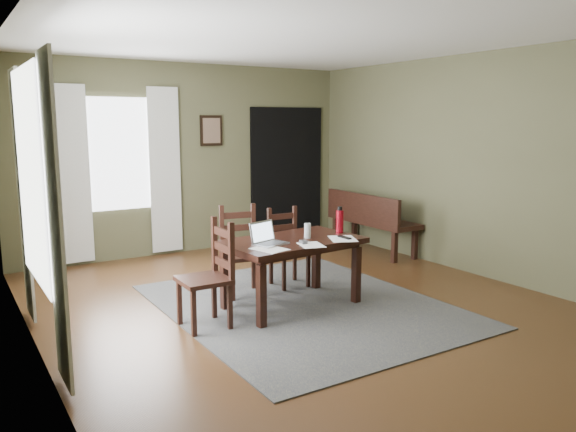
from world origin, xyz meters
TOP-DOWN VIEW (x-y plane):
  - ground at (0.00, 0.00)m, footprint 5.00×6.00m
  - room_shell at (0.00, 0.00)m, footprint 5.02×6.02m
  - rug at (0.00, 0.00)m, footprint 2.60×3.20m
  - dining_table at (-0.11, 0.06)m, footprint 1.46×0.96m
  - chair_end at (-1.06, -0.03)m, footprint 0.44×0.44m
  - chair_back_left at (-0.34, 0.71)m, footprint 0.49×0.49m
  - chair_back_right at (0.26, 0.73)m, footprint 0.41×0.41m
  - bench at (2.14, 1.51)m, footprint 0.49×1.54m
  - laptop at (-0.43, -0.00)m, footprint 0.37×0.33m
  - computer_mouse at (-0.12, -0.17)m, footprint 0.07×0.10m
  - tv_remote at (0.37, -0.19)m, footprint 0.05×0.18m
  - drinking_glass at (0.06, 0.03)m, footprint 0.07×0.07m
  - water_bottle at (0.51, 0.08)m, footprint 0.10×0.10m
  - paper_a at (-0.52, -0.21)m, footprint 0.32×0.37m
  - paper_b at (0.34, -0.20)m, footprint 0.37×0.41m
  - paper_e at (-0.09, -0.27)m, footprint 0.28×0.33m
  - window_left at (-2.47, 0.20)m, footprint 0.01×1.30m
  - window_back at (-1.00, 2.97)m, footprint 1.00×0.01m
  - curtain_left_near at (-2.44, -0.62)m, footprint 0.03×0.48m
  - curtain_left_far at (-2.44, 1.02)m, footprint 0.03×0.48m
  - curtain_back_left at (-1.62, 2.94)m, footprint 0.44×0.03m
  - curtain_back_right at (-0.38, 2.94)m, footprint 0.44×0.03m
  - framed_picture at (0.35, 2.97)m, footprint 0.34×0.03m
  - doorway_back at (1.65, 2.97)m, footprint 1.30×0.03m

SIDE VIEW (x-z plane):
  - ground at x=0.00m, z-range -0.01..0.00m
  - rug at x=0.00m, z-range 0.00..0.01m
  - chair_back_right at x=0.26m, z-range -0.01..0.89m
  - chair_back_left at x=-0.34m, z-range -0.01..0.96m
  - chair_end at x=-1.06m, z-range -0.01..0.98m
  - bench at x=2.14m, z-range 0.08..0.95m
  - dining_table at x=-0.11m, z-range 0.27..0.97m
  - paper_e at x=-0.09m, z-range 0.71..0.71m
  - paper_a at x=-0.52m, z-range 0.71..0.71m
  - paper_b at x=0.34m, z-range 0.71..0.71m
  - tv_remote at x=0.37m, z-range 0.71..0.72m
  - computer_mouse at x=-0.12m, z-range 0.71..0.74m
  - laptop at x=-0.43m, z-range 0.65..0.87m
  - drinking_glass at x=0.06m, z-range 0.71..0.86m
  - water_bottle at x=0.51m, z-range 0.69..0.98m
  - doorway_back at x=1.65m, z-range 0.00..2.10m
  - curtain_left_near at x=-2.44m, z-range 0.05..2.35m
  - curtain_left_far at x=-2.44m, z-range 0.05..2.35m
  - curtain_back_left at x=-1.62m, z-range 0.05..2.35m
  - curtain_back_right at x=-0.38m, z-range 0.05..2.35m
  - window_left at x=-2.47m, z-range 0.60..2.30m
  - window_back at x=-1.00m, z-range 0.70..2.20m
  - framed_picture at x=0.35m, z-range 1.53..1.97m
  - room_shell at x=0.00m, z-range 0.45..3.16m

